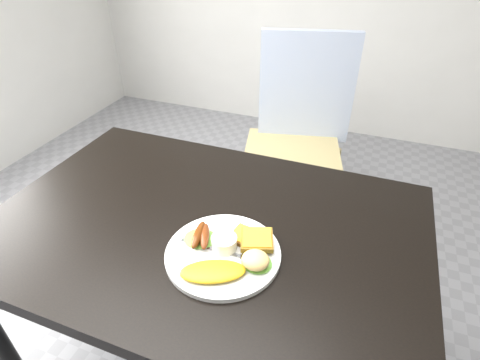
% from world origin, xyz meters
% --- Properties ---
extents(dining_table, '(1.20, 0.80, 0.04)m').
position_xyz_m(dining_table, '(0.00, 0.00, 0.73)').
color(dining_table, black).
rests_on(dining_table, ground).
extents(dining_chair, '(0.58, 0.58, 0.06)m').
position_xyz_m(dining_chair, '(0.04, 0.92, 0.45)').
color(dining_chair, tan).
rests_on(dining_chair, ground).
extents(person, '(0.58, 0.43, 1.48)m').
position_xyz_m(person, '(-0.16, 0.77, 0.74)').
color(person, navy).
rests_on(person, ground).
extents(plate, '(0.29, 0.29, 0.01)m').
position_xyz_m(plate, '(0.10, -0.10, 0.76)').
color(plate, white).
rests_on(plate, dining_table).
extents(lettuce_left, '(0.10, 0.09, 0.01)m').
position_xyz_m(lettuce_left, '(0.02, -0.08, 0.77)').
color(lettuce_left, '#3D8A31').
rests_on(lettuce_left, plate).
extents(lettuce_right, '(0.10, 0.10, 0.01)m').
position_xyz_m(lettuce_right, '(0.19, -0.11, 0.77)').
color(lettuce_right, green).
rests_on(lettuce_right, plate).
extents(omelette, '(0.17, 0.13, 0.02)m').
position_xyz_m(omelette, '(0.10, -0.18, 0.77)').
color(omelette, gold).
rests_on(omelette, plate).
extents(sausage_a, '(0.04, 0.10, 0.02)m').
position_xyz_m(sausage_a, '(0.02, -0.09, 0.78)').
color(sausage_a, '#642E09').
rests_on(sausage_a, lettuce_left).
extents(sausage_b, '(0.05, 0.10, 0.02)m').
position_xyz_m(sausage_b, '(0.04, -0.09, 0.78)').
color(sausage_b, maroon).
rests_on(sausage_b, lettuce_left).
extents(ramekin, '(0.07, 0.07, 0.04)m').
position_xyz_m(ramekin, '(0.10, -0.09, 0.78)').
color(ramekin, white).
rests_on(ramekin, plate).
extents(toast_a, '(0.08, 0.08, 0.01)m').
position_xyz_m(toast_a, '(0.13, -0.04, 0.77)').
color(toast_a, brown).
rests_on(toast_a, plate).
extents(toast_b, '(0.10, 0.10, 0.01)m').
position_xyz_m(toast_b, '(0.17, -0.05, 0.78)').
color(toast_b, olive).
rests_on(toast_b, toast_a).
extents(potato_salad, '(0.07, 0.06, 0.04)m').
position_xyz_m(potato_salad, '(0.19, -0.12, 0.79)').
color(potato_salad, beige).
rests_on(potato_salad, lettuce_right).
extents(fork, '(0.16, 0.02, 0.00)m').
position_xyz_m(fork, '(0.06, -0.10, 0.76)').
color(fork, '#ADAFB7').
rests_on(fork, plate).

